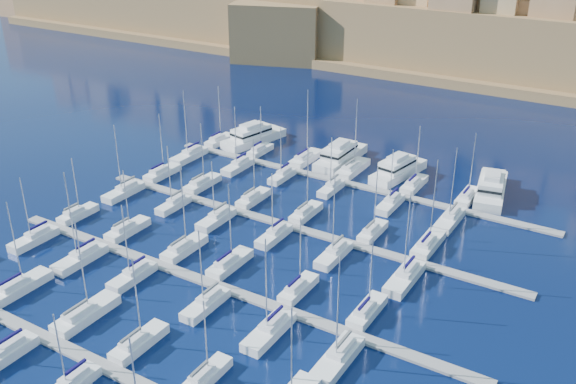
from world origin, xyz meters
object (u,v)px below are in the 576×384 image
Objects in this scene: sailboat_2 at (86,314)px; motor_yacht_c at (398,169)px; motor_yacht_d at (491,187)px; motor_yacht_a at (253,136)px; sailboat_4 at (206,376)px; motor_yacht_b at (340,155)px.

motor_yacht_c is (17.95, 68.87, 0.96)m from sailboat_2.
motor_yacht_c is 19.20m from motor_yacht_d.
motor_yacht_a is at bearing 178.89° from motor_yacht_c.
motor_yacht_c is at bearing 93.43° from sailboat_4.
sailboat_4 is 82.00m from motor_yacht_a.
motor_yacht_a and motor_yacht_b have the same top height.
motor_yacht_b and motor_yacht_d have the same top height.
motor_yacht_a is 0.99× the size of motor_yacht_d.
sailboat_2 is 1.32× the size of sailboat_4.
motor_yacht_b is 0.94× the size of motor_yacht_d.
sailboat_2 is at bearing -74.63° from motor_yacht_a.
motor_yacht_b is 13.86m from motor_yacht_c.
motor_yacht_a is at bearing -179.86° from motor_yacht_d.
sailboat_4 is 0.70× the size of motor_yacht_b.
motor_yacht_a is at bearing 105.37° from sailboat_2.
motor_yacht_c is at bearing -1.11° from motor_yacht_a.
motor_yacht_a and motor_yacht_d have the same top height.
sailboat_4 is (22.15, -1.26, -0.05)m from sailboat_2.
motor_yacht_d is at bearing 0.14° from motor_yacht_a.
motor_yacht_b is (-18.05, 70.79, 1.01)m from sailboat_4.
sailboat_4 is 73.06m from motor_yacht_b.
motor_yacht_d is (19.18, 0.86, 0.00)m from motor_yacht_c.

